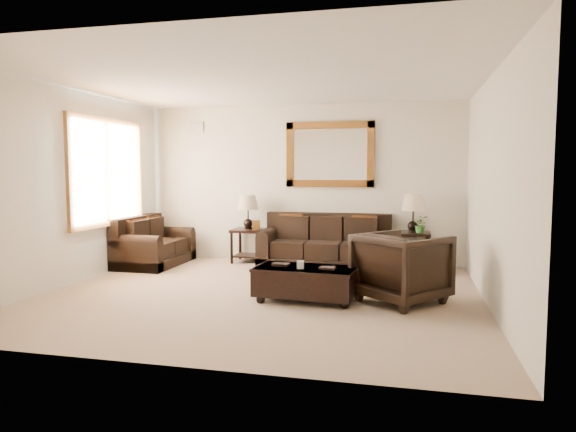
% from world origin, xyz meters
% --- Properties ---
extents(room, '(5.51, 5.01, 2.71)m').
position_xyz_m(room, '(0.00, 0.00, 1.35)').
color(room, gray).
rests_on(room, ground).
extents(window, '(0.07, 1.96, 1.66)m').
position_xyz_m(window, '(-2.70, 0.90, 1.55)').
color(window, white).
rests_on(window, room).
extents(mirror, '(1.50, 0.06, 1.10)m').
position_xyz_m(mirror, '(0.51, 2.47, 1.85)').
color(mirror, '#532E10').
rests_on(mirror, room).
extents(air_vent, '(0.25, 0.02, 0.18)m').
position_xyz_m(air_vent, '(-1.90, 2.48, 2.35)').
color(air_vent, '#999999').
rests_on(air_vent, room).
extents(sofa, '(2.11, 0.91, 0.86)m').
position_xyz_m(sofa, '(0.51, 2.08, 0.31)').
color(sofa, black).
rests_on(sofa, room).
extents(loveseat, '(0.86, 1.45, 0.81)m').
position_xyz_m(loveseat, '(-2.35, 1.58, 0.30)').
color(loveseat, black).
rests_on(loveseat, room).
extents(end_table_left, '(0.53, 0.53, 1.16)m').
position_xyz_m(end_table_left, '(-0.85, 2.20, 0.76)').
color(end_table_left, black).
rests_on(end_table_left, room).
extents(end_table_right, '(0.55, 0.55, 1.20)m').
position_xyz_m(end_table_right, '(1.90, 2.19, 0.78)').
color(end_table_right, black).
rests_on(end_table_right, room).
extents(coffee_table, '(1.26, 0.74, 0.51)m').
position_xyz_m(coffee_table, '(0.63, -0.20, 0.26)').
color(coffee_table, black).
rests_on(coffee_table, room).
extents(armchair, '(1.23, 1.22, 0.92)m').
position_xyz_m(armchair, '(1.76, -0.00, 0.46)').
color(armchair, black).
rests_on(armchair, floor).
extents(potted_plant, '(0.27, 0.30, 0.22)m').
position_xyz_m(potted_plant, '(2.02, 2.09, 0.70)').
color(potted_plant, '#28581E').
rests_on(potted_plant, end_table_right).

